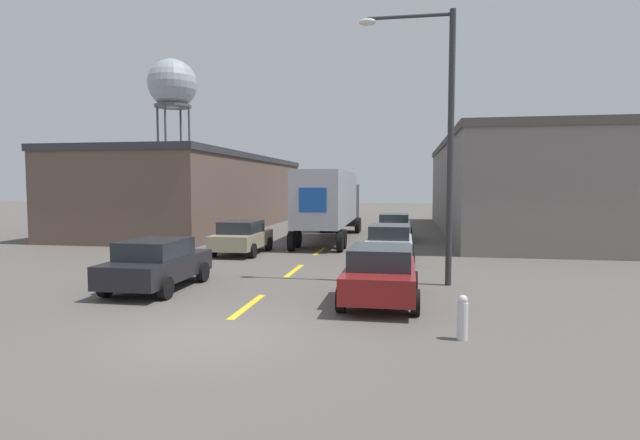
# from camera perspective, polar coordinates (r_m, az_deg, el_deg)

# --- Properties ---
(ground_plane) EXTENTS (160.00, 160.00, 0.00)m
(ground_plane) POSITION_cam_1_polar(r_m,az_deg,el_deg) (11.14, -12.81, -12.97)
(ground_plane) COLOR #56514C
(road_centerline) EXTENTS (0.20, 14.02, 0.01)m
(road_centerline) POSITION_cam_1_polar(r_m,az_deg,el_deg) (18.98, -2.95, -5.79)
(road_centerline) COLOR yellow
(road_centerline) RESTS_ON ground_plane
(warehouse_left) EXTENTS (9.61, 25.43, 5.44)m
(warehouse_left) POSITION_cam_1_polar(r_m,az_deg,el_deg) (39.52, -13.22, 3.17)
(warehouse_left) COLOR brown
(warehouse_left) RESTS_ON ground_plane
(warehouse_right) EXTENTS (8.58, 25.14, 6.19)m
(warehouse_right) POSITION_cam_1_polar(r_m,az_deg,el_deg) (36.10, 20.46, 3.55)
(warehouse_right) COLOR slate
(warehouse_right) RESTS_ON ground_plane
(semi_truck) EXTENTS (2.79, 12.55, 3.98)m
(semi_truck) POSITION_cam_1_polar(r_m,az_deg,el_deg) (29.32, 1.24, 2.29)
(semi_truck) COLOR black
(semi_truck) RESTS_ON ground_plane
(parked_car_right_mid) EXTENTS (2.08, 4.24, 1.56)m
(parked_car_right_mid) POSITION_cam_1_polar(r_m,az_deg,el_deg) (21.35, 7.94, -2.55)
(parked_car_right_mid) COLOR #B2B2B7
(parked_car_right_mid) RESTS_ON ground_plane
(parked_car_right_far) EXTENTS (2.08, 4.24, 1.56)m
(parked_car_right_far) POSITION_cam_1_polar(r_m,az_deg,el_deg) (29.66, 8.47, -0.72)
(parked_car_right_far) COLOR silver
(parked_car_right_far) RESTS_ON ground_plane
(parked_car_right_near) EXTENTS (2.08, 4.24, 1.56)m
(parked_car_right_near) POSITION_cam_1_polar(r_m,az_deg,el_deg) (13.93, 6.92, -6.04)
(parked_car_right_near) COLOR maroon
(parked_car_right_near) RESTS_ON ground_plane
(parked_car_left_near) EXTENTS (2.08, 4.24, 1.56)m
(parked_car_left_near) POSITION_cam_1_polar(r_m,az_deg,el_deg) (16.33, -18.15, -4.73)
(parked_car_left_near) COLOR black
(parked_car_left_near) RESTS_ON ground_plane
(parked_car_left_far) EXTENTS (2.08, 4.24, 1.56)m
(parked_car_left_far) POSITION_cam_1_polar(r_m,az_deg,el_deg) (23.76, -8.92, -1.89)
(parked_car_left_far) COLOR tan
(parked_car_left_far) RESTS_ON ground_plane
(water_tower) EXTENTS (6.12, 6.12, 19.08)m
(water_tower) POSITION_cam_1_polar(r_m,az_deg,el_deg) (67.85, -16.51, 14.51)
(water_tower) COLOR #47474C
(water_tower) RESTS_ON ground_plane
(street_lamp) EXTENTS (3.04, 0.32, 8.71)m
(street_lamp) POSITION_cam_1_polar(r_m,az_deg,el_deg) (16.55, 13.50, 10.25)
(street_lamp) COLOR #2D2D30
(street_lamp) RESTS_ON ground_plane
(fire_hydrant) EXTENTS (0.22, 0.22, 0.95)m
(fire_hydrant) POSITION_cam_1_polar(r_m,az_deg,el_deg) (11.00, 15.99, -10.68)
(fire_hydrant) COLOR silver
(fire_hydrant) RESTS_ON ground_plane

